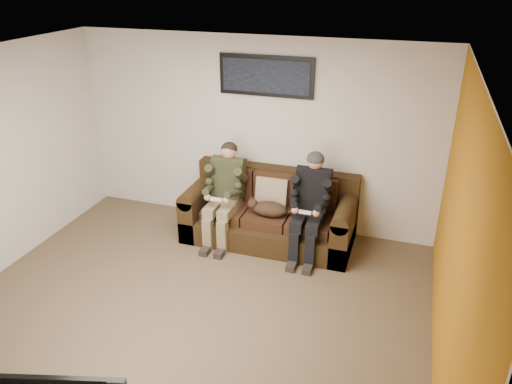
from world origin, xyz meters
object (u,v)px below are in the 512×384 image
(person_left, at_px, (225,188))
(cat, at_px, (268,208))
(sofa, at_px, (271,214))
(framed_poster, at_px, (266,76))
(person_right, at_px, (311,199))

(person_left, xyz_separation_m, cat, (0.60, -0.04, -0.19))
(sofa, relative_size, framed_poster, 1.78)
(sofa, height_order, person_right, person_right)
(cat, bearing_deg, person_right, 4.30)
(person_right, height_order, framed_poster, framed_poster)
(sofa, xyz_separation_m, cat, (0.03, -0.23, 0.20))
(person_left, bearing_deg, cat, -3.82)
(framed_poster, bearing_deg, cat, -69.35)
(sofa, bearing_deg, cat, -82.20)
(person_left, height_order, framed_poster, framed_poster)
(sofa, relative_size, person_right, 1.70)
(cat, height_order, framed_poster, framed_poster)
(person_right, bearing_deg, cat, -175.70)
(person_right, bearing_deg, sofa, 162.03)
(person_left, distance_m, framed_poster, 1.53)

